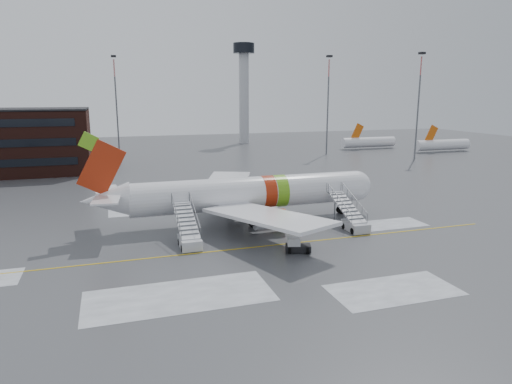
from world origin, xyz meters
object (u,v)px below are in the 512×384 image
object	(u,v)px
airliner	(243,194)
airstair_aft	(188,235)
pushback_tug	(297,246)
airstair_fwd	(352,220)

from	to	relation	value
airliner	airstair_aft	bearing A→B (deg)	-139.43
airstair_aft	pushback_tug	world-z (taller)	airstair_aft
pushback_tug	airstair_fwd	bearing A→B (deg)	29.88
airstair_fwd	pushback_tug	xyz separation A→B (m)	(-8.93, -5.13, -0.46)
airliner	airstair_fwd	world-z (taller)	airliner
airstair_fwd	airstair_aft	size ratio (longest dim) A/B	1.00
airstair_fwd	pushback_tug	bearing A→B (deg)	-150.12
airliner	airstair_aft	distance (m)	10.32
airstair_fwd	airliner	bearing A→B (deg)	148.99
airstair_fwd	pushback_tug	world-z (taller)	airstair_fwd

